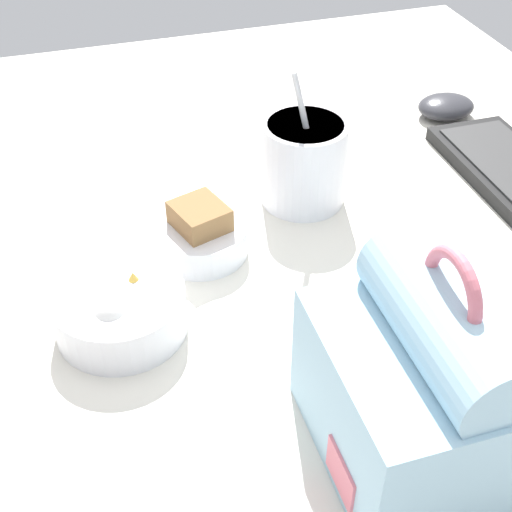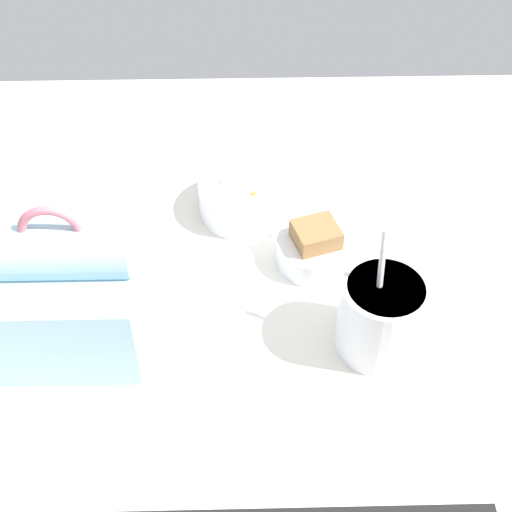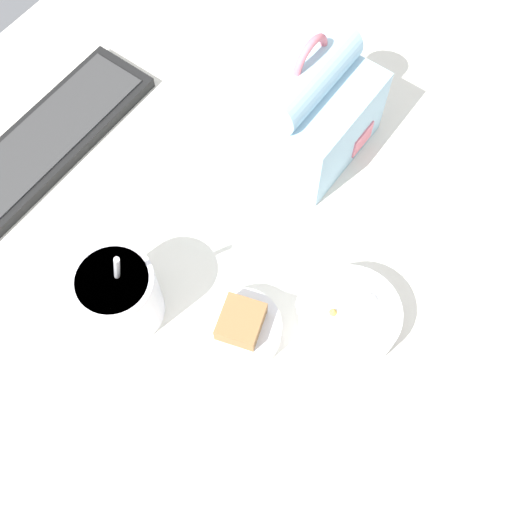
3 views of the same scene
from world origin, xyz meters
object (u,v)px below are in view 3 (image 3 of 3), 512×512
at_px(soup_cup, 120,295).
at_px(bento_bowl_sandwich, 241,328).
at_px(lunch_bag, 305,107).
at_px(keyboard, 39,149).
at_px(bento_bowl_snacks, 349,316).

distance_m(soup_cup, bento_bowl_sandwich, 0.16).
height_order(lunch_bag, bento_bowl_sandwich, lunch_bag).
bearing_deg(soup_cup, keyboard, 67.62).
bearing_deg(keyboard, soup_cup, -112.38).
xyz_separation_m(keyboard, lunch_bag, (0.26, -0.30, 0.07)).
xyz_separation_m(lunch_bag, bento_bowl_snacks, (-0.21, -0.22, -0.05)).
bearing_deg(keyboard, bento_bowl_sandwich, -96.54).
distance_m(lunch_bag, soup_cup, 0.37).
bearing_deg(lunch_bag, bento_bowl_snacks, -133.77).
bearing_deg(bento_bowl_snacks, lunch_bag, 46.23).
distance_m(keyboard, lunch_bag, 0.40).
xyz_separation_m(lunch_bag, bento_bowl_sandwich, (-0.30, -0.11, -0.05)).
relative_size(keyboard, lunch_bag, 1.94).
bearing_deg(bento_bowl_sandwich, lunch_bag, 20.56).
xyz_separation_m(keyboard, soup_cup, (-0.11, -0.27, 0.04)).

